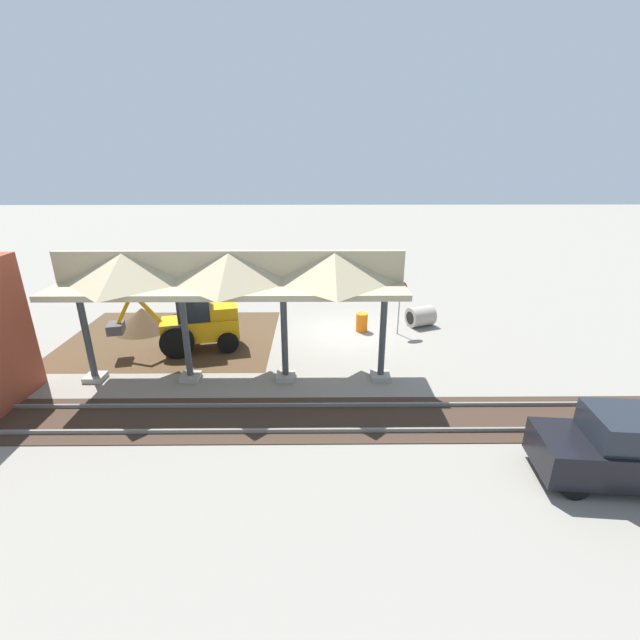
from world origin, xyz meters
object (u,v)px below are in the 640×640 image
object	(u,v)px
stop_sign	(400,296)
concrete_pipe	(421,316)
distant_parked_car	(627,449)
backhoe	(196,322)
traffic_barrel	(362,322)

from	to	relation	value
stop_sign	concrete_pipe	world-z (taller)	stop_sign
stop_sign	distant_parked_car	xyz separation A→B (m)	(-3.97, 9.92, -0.88)
stop_sign	concrete_pipe	size ratio (longest dim) A/B	1.72
backhoe	stop_sign	bearing A→B (deg)	-169.76
backhoe	concrete_pipe	size ratio (longest dim) A/B	3.56
concrete_pipe	traffic_barrel	distance (m)	3.06
stop_sign	concrete_pipe	bearing A→B (deg)	-141.28
backhoe	traffic_barrel	size ratio (longest dim) A/B	5.94
distant_parked_car	traffic_barrel	xyz separation A→B (m)	(5.64, -10.30, -0.53)
concrete_pipe	distant_parked_car	size ratio (longest dim) A/B	0.35
backhoe	concrete_pipe	xyz separation A→B (m)	(-10.30, -2.68, -0.77)
backhoe	concrete_pipe	bearing A→B (deg)	-165.43
stop_sign	concrete_pipe	distance (m)	2.17
backhoe	distant_parked_car	world-z (taller)	backhoe
stop_sign	backhoe	xyz separation A→B (m)	(8.99, 1.62, -0.60)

